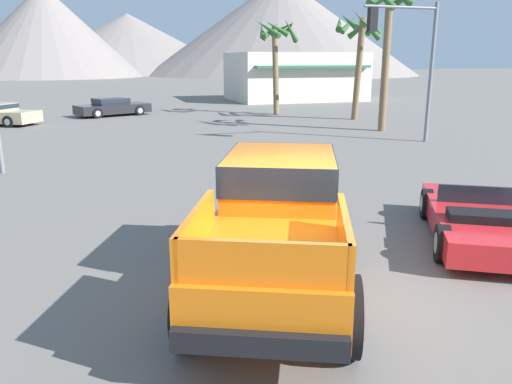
{
  "coord_description": "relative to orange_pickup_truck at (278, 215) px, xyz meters",
  "views": [
    {
      "loc": [
        -2.63,
        -6.22,
        3.44
      ],
      "look_at": [
        -0.25,
        1.33,
        1.34
      ],
      "focal_mm": 35.0,
      "sensor_mm": 36.0,
      "label": 1
    }
  ],
  "objects": [
    {
      "name": "traffic_light_crosswalk",
      "position": [
        9.7,
        11.47,
        2.84
      ],
      "size": [
        3.39,
        0.38,
        5.71
      ],
      "rotation": [
        0.0,
        0.0,
        3.14
      ],
      "color": "slate",
      "rests_on": "ground_plane"
    },
    {
      "name": "palm_tree_leaning",
      "position": [
        8.49,
        23.82,
        3.37
      ],
      "size": [
        2.85,
        2.73,
        5.94
      ],
      "color": "brown",
      "rests_on": "ground_plane"
    },
    {
      "name": "storefront_building",
      "position": [
        14.22,
        35.01,
        0.88
      ],
      "size": [
        10.89,
        8.5,
        4.02
      ],
      "color": "beige",
      "rests_on": "ground_plane"
    },
    {
      "name": "palm_tree_short",
      "position": [
        10.93,
        15.02,
        4.17
      ],
      "size": [
        2.76,
        2.78,
        7.03
      ],
      "color": "brown",
      "rests_on": "ground_plane"
    },
    {
      "name": "orange_pickup_truck",
      "position": [
        0.0,
        0.0,
        0.0
      ],
      "size": [
        3.74,
        5.5,
        1.97
      ],
      "rotation": [
        0.0,
        0.0,
        -0.41
      ],
      "color": "orange",
      "rests_on": "ground_plane"
    },
    {
      "name": "red_convertible_car",
      "position": [
        4.39,
        0.65,
        -0.72
      ],
      "size": [
        3.53,
        4.41,
        0.99
      ],
      "rotation": [
        0.0,
        0.0,
        -0.52
      ],
      "color": "red",
      "rests_on": "ground_plane"
    },
    {
      "name": "distant_mountain_range",
      "position": [
        9.39,
        118.75,
        7.43
      ],
      "size": [
        120.21,
        85.71,
        21.77
      ],
      "color": "gray",
      "rests_on": "ground_plane"
    },
    {
      "name": "palm_tree_tall",
      "position": [
        12.01,
        19.74,
        3.5
      ],
      "size": [
        3.18,
        2.94,
        6.18
      ],
      "color": "brown",
      "rests_on": "ground_plane"
    },
    {
      "name": "ground_plane",
      "position": [
        0.12,
        -0.63,
        -1.13
      ],
      "size": [
        320.0,
        320.0,
        0.0
      ],
      "primitive_type": "plane",
      "color": "slate"
    },
    {
      "name": "parked_car_dark",
      "position": [
        -1.62,
        26.22,
        -0.56
      ],
      "size": [
        4.84,
        3.37,
        1.1
      ],
      "rotation": [
        0.0,
        0.0,
        5.1
      ],
      "color": "#232328",
      "rests_on": "ground_plane"
    }
  ]
}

